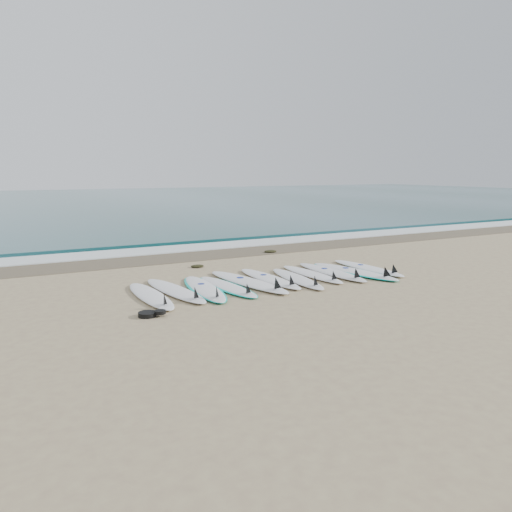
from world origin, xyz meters
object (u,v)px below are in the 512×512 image
surfboard_5 (271,279)px  leash_coil (150,314)px  surfboard_0 (151,296)px  surfboard_10 (369,268)px

surfboard_5 → leash_coil: 3.58m
surfboard_0 → surfboard_10: surfboard_10 is taller
surfboard_5 → surfboard_10: (2.85, -0.10, -0.00)m
surfboard_0 → surfboard_10: bearing=1.2°
surfboard_10 → leash_coil: (-6.12, -1.36, -0.01)m
surfboard_5 → leash_coil: surfboard_5 is taller
surfboard_0 → surfboard_5: bearing=4.7°
surfboard_5 → surfboard_10: bearing=-3.1°
surfboard_0 → surfboard_5: size_ratio=0.97×
surfboard_0 → surfboard_10: 5.75m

